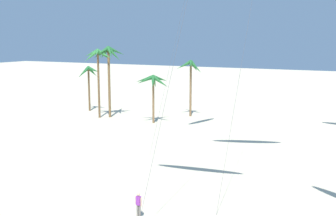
{
  "coord_description": "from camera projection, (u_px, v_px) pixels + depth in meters",
  "views": [
    {
      "loc": [
        10.46,
        -3.47,
        11.2
      ],
      "look_at": [
        -0.41,
        17.76,
        7.14
      ],
      "focal_mm": 43.39,
      "sensor_mm": 36.0,
      "label": 1
    }
  ],
  "objects": [
    {
      "name": "palm_tree_1",
      "position": [
        109.0,
        58.0,
        57.43
      ],
      "size": [
        4.03,
        4.76,
        10.22
      ],
      "color": "brown",
      "rests_on": "ground"
    },
    {
      "name": "palm_tree_2",
      "position": [
        98.0,
        59.0,
        57.2
      ],
      "size": [
        4.63,
        4.33,
        9.86
      ],
      "color": "brown",
      "rests_on": "ground"
    },
    {
      "name": "palm_tree_3",
      "position": [
        190.0,
        70.0,
        58.45
      ],
      "size": [
        3.96,
        4.16,
        8.24
      ],
      "color": "olive",
      "rests_on": "ground"
    },
    {
      "name": "palm_tree_0",
      "position": [
        88.0,
        74.0,
        63.2
      ],
      "size": [
        4.08,
        3.8,
        7.05
      ],
      "color": "brown",
      "rests_on": "ground"
    },
    {
      "name": "person_foreground_walker",
      "position": [
        139.0,
        204.0,
        25.61
      ],
      "size": [
        0.51,
        0.24,
        1.67
      ],
      "color": "slate",
      "rests_on": "ground"
    },
    {
      "name": "palm_tree_4",
      "position": [
        153.0,
        83.0,
        53.87
      ],
      "size": [
        5.03,
        4.97,
        6.51
      ],
      "color": "olive",
      "rests_on": "ground"
    }
  ]
}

